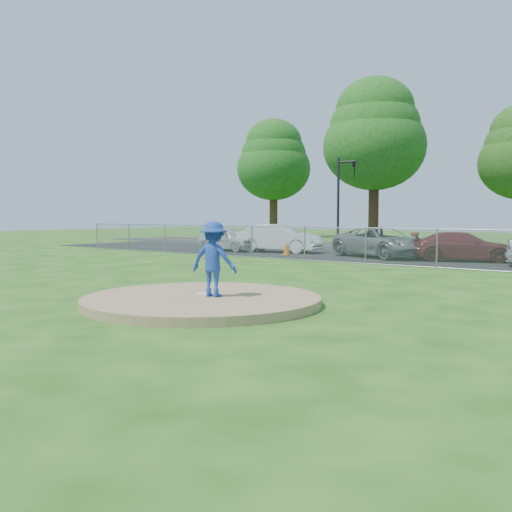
{
  "coord_description": "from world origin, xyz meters",
  "views": [
    {
      "loc": [
        8.84,
        -9.4,
        2.05
      ],
      "look_at": [
        0.0,
        2.0,
        1.0
      ],
      "focal_mm": 40.0,
      "sensor_mm": 36.0,
      "label": 1
    }
  ],
  "objects_px": {
    "tree_far_left": "(274,160)",
    "tree_left": "(375,134)",
    "parked_car_silver": "(229,239)",
    "parked_car_white": "(279,238)",
    "traffic_signal_left": "(342,194)",
    "traffic_cone": "(287,248)",
    "pitcher": "(214,259)",
    "parked_car_darkred": "(463,247)",
    "parked_car_gray": "(381,242)"
  },
  "relations": [
    {
      "from": "parked_car_white",
      "to": "pitcher",
      "type": "bearing_deg",
      "value": -160.92
    },
    {
      "from": "pitcher",
      "to": "parked_car_gray",
      "type": "distance_m",
      "value": 15.98
    },
    {
      "from": "tree_far_left",
      "to": "pitcher",
      "type": "bearing_deg",
      "value": -55.92
    },
    {
      "from": "parked_car_white",
      "to": "parked_car_darkred",
      "type": "relative_size",
      "value": 1.04
    },
    {
      "from": "traffic_cone",
      "to": "parked_car_darkred",
      "type": "height_order",
      "value": "parked_car_darkred"
    },
    {
      "from": "traffic_signal_left",
      "to": "traffic_cone",
      "type": "distance_m",
      "value": 8.4
    },
    {
      "from": "pitcher",
      "to": "parked_car_darkred",
      "type": "bearing_deg",
      "value": -106.37
    },
    {
      "from": "parked_car_silver",
      "to": "parked_car_white",
      "type": "height_order",
      "value": "parked_car_white"
    },
    {
      "from": "parked_car_silver",
      "to": "traffic_cone",
      "type": "bearing_deg",
      "value": -95.81
    },
    {
      "from": "pitcher",
      "to": "traffic_cone",
      "type": "relative_size",
      "value": 2.48
    },
    {
      "from": "traffic_signal_left",
      "to": "pitcher",
      "type": "relative_size",
      "value": 3.3
    },
    {
      "from": "tree_far_left",
      "to": "pitcher",
      "type": "height_order",
      "value": "tree_far_left"
    },
    {
      "from": "tree_left",
      "to": "traffic_cone",
      "type": "xyz_separation_m",
      "value": [
        3.45,
        -16.74,
        -7.89
      ]
    },
    {
      "from": "traffic_signal_left",
      "to": "parked_car_darkred",
      "type": "xyz_separation_m",
      "value": [
        9.51,
        -6.09,
        -2.71
      ]
    },
    {
      "from": "traffic_signal_left",
      "to": "parked_car_gray",
      "type": "distance_m",
      "value": 8.83
    },
    {
      "from": "parked_car_silver",
      "to": "parked_car_gray",
      "type": "xyz_separation_m",
      "value": [
        8.99,
        0.7,
        0.06
      ]
    },
    {
      "from": "tree_far_left",
      "to": "traffic_signal_left",
      "type": "xyz_separation_m",
      "value": [
        13.24,
        -11.0,
        -3.7
      ]
    },
    {
      "from": "tree_far_left",
      "to": "tree_left",
      "type": "xyz_separation_m",
      "value": [
        11.0,
        -2.0,
        1.18
      ]
    },
    {
      "from": "pitcher",
      "to": "parked_car_white",
      "type": "bearing_deg",
      "value": -73.66
    },
    {
      "from": "traffic_signal_left",
      "to": "parked_car_gray",
      "type": "relative_size",
      "value": 1.08
    },
    {
      "from": "pitcher",
      "to": "parked_car_darkred",
      "type": "relative_size",
      "value": 0.38
    },
    {
      "from": "traffic_signal_left",
      "to": "parked_car_silver",
      "type": "bearing_deg",
      "value": -115.53
    },
    {
      "from": "tree_left",
      "to": "pitcher",
      "type": "height_order",
      "value": "tree_left"
    },
    {
      "from": "pitcher",
      "to": "traffic_cone",
      "type": "xyz_separation_m",
      "value": [
        -7.78,
        14.12,
        -0.7
      ]
    },
    {
      "from": "traffic_signal_left",
      "to": "parked_car_silver",
      "type": "relative_size",
      "value": 1.43
    },
    {
      "from": "tree_left",
      "to": "parked_car_silver",
      "type": "height_order",
      "value": "tree_left"
    },
    {
      "from": "traffic_signal_left",
      "to": "parked_car_darkred",
      "type": "bearing_deg",
      "value": -32.64
    },
    {
      "from": "traffic_cone",
      "to": "parked_car_white",
      "type": "distance_m",
      "value": 2.21
    },
    {
      "from": "tree_left",
      "to": "parked_car_white",
      "type": "height_order",
      "value": "tree_left"
    },
    {
      "from": "traffic_cone",
      "to": "tree_left",
      "type": "bearing_deg",
      "value": 101.65
    },
    {
      "from": "pitcher",
      "to": "parked_car_white",
      "type": "xyz_separation_m",
      "value": [
        -9.33,
        15.64,
        -0.28
      ]
    },
    {
      "from": "tree_left",
      "to": "parked_car_gray",
      "type": "xyz_separation_m",
      "value": [
        7.92,
        -15.23,
        -7.51
      ]
    },
    {
      "from": "tree_far_left",
      "to": "tree_left",
      "type": "distance_m",
      "value": 11.24
    },
    {
      "from": "traffic_signal_left",
      "to": "traffic_cone",
      "type": "xyz_separation_m",
      "value": [
        1.22,
        -7.74,
        -3.01
      ]
    },
    {
      "from": "pitcher",
      "to": "traffic_cone",
      "type": "height_order",
      "value": "pitcher"
    },
    {
      "from": "tree_far_left",
      "to": "pitcher",
      "type": "xyz_separation_m",
      "value": [
        22.24,
        -32.86,
        -6.01
      ]
    },
    {
      "from": "tree_far_left",
      "to": "parked_car_silver",
      "type": "relative_size",
      "value": 2.74
    },
    {
      "from": "traffic_cone",
      "to": "parked_car_darkred",
      "type": "distance_m",
      "value": 8.47
    },
    {
      "from": "parked_car_silver",
      "to": "tree_left",
      "type": "bearing_deg",
      "value": 0.42
    },
    {
      "from": "pitcher",
      "to": "parked_car_white",
      "type": "distance_m",
      "value": 18.21
    },
    {
      "from": "pitcher",
      "to": "parked_car_darkred",
      "type": "height_order",
      "value": "pitcher"
    },
    {
      "from": "parked_car_gray",
      "to": "tree_left",
      "type": "bearing_deg",
      "value": 50.76
    },
    {
      "from": "traffic_signal_left",
      "to": "traffic_cone",
      "type": "relative_size",
      "value": 8.2
    },
    {
      "from": "tree_far_left",
      "to": "traffic_signal_left",
      "type": "height_order",
      "value": "tree_far_left"
    },
    {
      "from": "tree_far_left",
      "to": "traffic_signal_left",
      "type": "relative_size",
      "value": 1.92
    },
    {
      "from": "parked_car_gray",
      "to": "pitcher",
      "type": "bearing_deg",
      "value": -144.71
    },
    {
      "from": "parked_car_white",
      "to": "traffic_cone",
      "type": "bearing_deg",
      "value": -146.19
    },
    {
      "from": "tree_left",
      "to": "traffic_signal_left",
      "type": "bearing_deg",
      "value": -76.04
    },
    {
      "from": "parked_car_white",
      "to": "tree_far_left",
      "type": "bearing_deg",
      "value": 25.08
    },
    {
      "from": "parked_car_gray",
      "to": "parked_car_white",
      "type": "bearing_deg",
      "value": 113.2
    }
  ]
}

